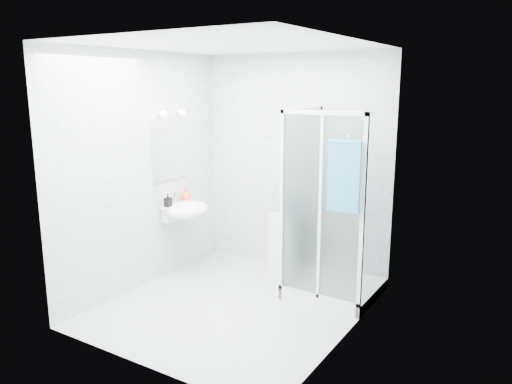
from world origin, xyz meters
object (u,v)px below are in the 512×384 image
Objects in this scene: shower_enclosure at (326,256)px; wall_basin at (186,210)px; storage_cabinet at (286,244)px; shampoo_bottle_b at (290,205)px; soap_dispenser_orange at (186,194)px; hand_towel at (344,175)px; soap_dispenser_black at (168,200)px; shampoo_bottle_a at (283,202)px.

wall_basin is (-1.66, -0.32, 0.35)m from shower_enclosure.
storage_cabinet is 3.48× the size of shampoo_bottle_b.
wall_basin is 3.55× the size of soap_dispenser_orange.
shower_enclosure is at bearing 10.81° from wall_basin.
shower_enclosure is at bearing 5.25° from soap_dispenser_orange.
hand_towel is at bearing -31.31° from storage_cabinet.
hand_towel is 4.37× the size of soap_dispenser_black.
soap_dispenser_orange is (-2.10, 0.24, -0.48)m from hand_towel.
hand_towel is at bearing -50.41° from shower_enclosure.
shampoo_bottle_b is at bearing 28.72° from wall_basin.
soap_dispenser_black is (-1.12, -0.80, 0.56)m from storage_cabinet.
hand_towel reaches higher than storage_cabinet.
storage_cabinet is 4.81× the size of soap_dispenser_orange.
wall_basin is 2.27× the size of shampoo_bottle_a.
hand_towel reaches higher than wall_basin.
shower_enclosure reaches higher than shampoo_bottle_b.
shampoo_bottle_b is 1.41× the size of soap_dispenser_black.
storage_cabinet is 0.49m from shampoo_bottle_b.
shower_enclosure is 2.63× the size of storage_cabinet.
soap_dispenser_black is at bearing -146.41° from shampoo_bottle_b.
wall_basin is 0.83× the size of hand_towel.
shower_enclosure is 3.57× the size of wall_basin.
shampoo_bottle_a is (-0.07, 0.02, 0.50)m from storage_cabinet.
soap_dispenser_black reaches higher than wall_basin.
wall_basin is at bearing -151.28° from shampoo_bottle_b.
soap_dispenser_orange is 1.02× the size of soap_dispenser_black.
soap_dispenser_black is at bearing -163.90° from shower_enclosure.
hand_towel is 1.37m from shampoo_bottle_a.
soap_dispenser_black reaches higher than shampoo_bottle_a.
wall_basin is at bearing -145.07° from storage_cabinet.
shower_enclosure is at bearing 129.59° from hand_towel.
shower_enclosure is 9.16× the size of shampoo_bottle_b.
soap_dispenser_orange is at bearing 126.25° from wall_basin.
shampoo_bottle_b is (0.05, -0.02, 0.49)m from storage_cabinet.
storage_cabinet is at bearing 35.44° from soap_dispenser_black.
hand_towel reaches higher than shampoo_bottle_a.
shampoo_bottle_b is (-0.59, 0.27, 0.42)m from shower_enclosure.
shampoo_bottle_a is at bearing 145.47° from hand_towel.
shampoo_bottle_a is (0.95, 0.63, 0.09)m from wall_basin.
soap_dispenser_orange reaches higher than shampoo_bottle_b.
soap_dispenser_orange is at bearing -154.03° from storage_cabinet.
storage_cabinet is at bearing 155.52° from shower_enclosure.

